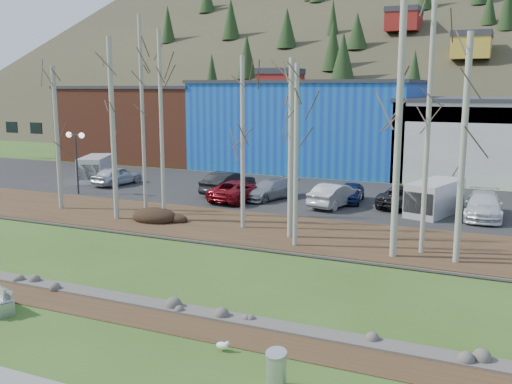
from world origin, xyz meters
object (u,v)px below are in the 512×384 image
at_px(litter_bin, 276,371).
at_px(car_2, 239,190).
at_px(car_0, 117,175).
at_px(van_grey, 95,169).
at_px(car_6, 403,196).
at_px(van_white, 433,198).
at_px(car_7, 483,205).
at_px(street_lamp, 76,146).
at_px(car_5, 335,195).
at_px(car_1, 228,183).
at_px(car_3, 270,189).
at_px(car_4, 351,193).
at_px(seagull, 223,345).

height_order(litter_bin, car_2, car_2).
relative_size(car_0, van_grey, 0.88).
height_order(car_0, car_6, car_0).
xyz_separation_m(van_white, van_grey, (-26.74, 1.82, -0.01)).
distance_m(litter_bin, car_7, 22.79).
xyz_separation_m(street_lamp, car_0, (0.17, 4.24, -2.72)).
relative_size(car_6, van_grey, 1.01).
height_order(car_0, car_5, car_5).
distance_m(car_1, car_2, 2.59).
relative_size(car_2, van_white, 1.03).
bearing_deg(car_1, street_lamp, 30.85).
bearing_deg(street_lamp, car_7, 14.80).
xyz_separation_m(car_1, car_5, (8.20, -1.14, -0.05)).
distance_m(car_2, car_3, 2.14).
xyz_separation_m(car_1, car_3, (3.44, -0.55, -0.14)).
bearing_deg(car_0, car_1, -172.21).
xyz_separation_m(car_4, car_5, (-0.55, -1.81, 0.11)).
relative_size(car_0, car_2, 0.86).
bearing_deg(car_2, car_3, -134.82).
bearing_deg(car_5, street_lamp, 21.90).
relative_size(litter_bin, car_5, 0.20).
height_order(street_lamp, car_3, street_lamp).
xyz_separation_m(street_lamp, car_7, (26.89, 3.51, -2.72)).
bearing_deg(car_7, car_4, 168.00).
xyz_separation_m(car_2, car_7, (15.25, 1.12, 0.03)).
bearing_deg(seagull, car_5, 90.80).
height_order(litter_bin, car_4, car_4).
height_order(seagull, van_white, van_white).
xyz_separation_m(car_3, van_grey, (-15.96, 1.37, 0.33)).
bearing_deg(car_2, street_lamp, 17.98).
relative_size(car_4, car_5, 0.82).
height_order(street_lamp, car_0, street_lamp).
height_order(car_0, van_white, van_white).
relative_size(seagull, car_1, 0.09).
xyz_separation_m(seagull, car_7, (6.19, 21.15, 0.69)).
xyz_separation_m(car_2, car_4, (6.98, 2.56, -0.06)).
distance_m(car_0, van_grey, 2.96).
xyz_separation_m(car_2, van_white, (12.45, 0.89, 0.30)).
height_order(seagull, car_5, car_5).
distance_m(litter_bin, van_white, 22.25).
relative_size(street_lamp, car_4, 1.18).
bearing_deg(car_6, car_7, 171.87).
height_order(litter_bin, van_white, van_white).
xyz_separation_m(litter_bin, car_3, (-9.60, 22.67, 0.34)).
xyz_separation_m(car_4, van_grey, (-21.27, 0.15, 0.35)).
height_order(car_2, van_white, van_white).
relative_size(seagull, car_4, 0.12).
bearing_deg(van_grey, car_7, -26.90).
relative_size(car_4, car_7, 0.74).
distance_m(car_0, car_3, 13.15).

